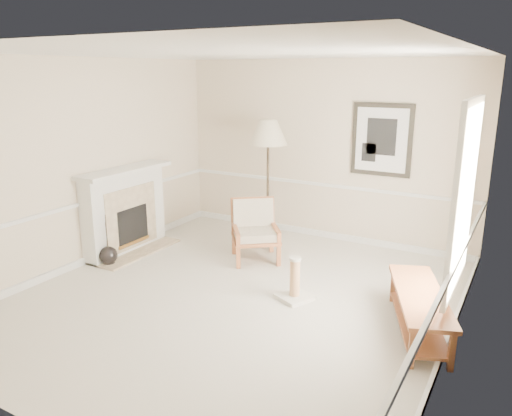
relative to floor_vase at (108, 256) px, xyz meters
The scene contains 8 objects.
ground 2.15m from the floor_vase, ahead, with size 5.50×5.50×0.00m, color silver.
room 2.87m from the floor_vase, ahead, with size 5.04×5.54×2.92m.
fireplace 0.80m from the floor_vase, 108.12° to the left, with size 0.64×1.64×1.31m.
floor_vase is the anchor object (origin of this frame).
armchair 2.15m from the floor_vase, 38.02° to the left, with size 0.96×0.96×0.88m.
floor_lamp 3.04m from the floor_vase, 56.65° to the left, with size 0.82×0.82×1.97m.
bench 4.31m from the floor_vase, ahead, with size 1.02×1.63×0.45m.
scratching_post 2.83m from the floor_vase, ahead, with size 0.50×0.50×0.54m.
Camera 1 is at (3.03, -4.79, 2.71)m, focal length 35.00 mm.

